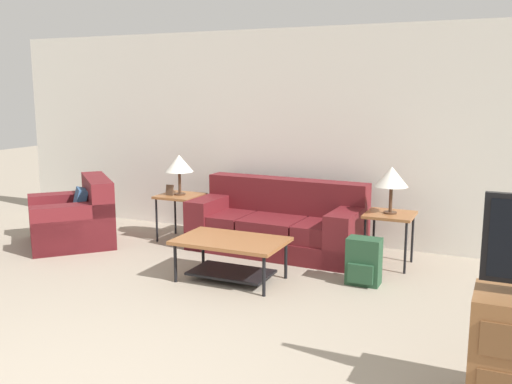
{
  "coord_description": "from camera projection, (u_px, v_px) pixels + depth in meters",
  "views": [
    {
      "loc": [
        2.41,
        -2.17,
        1.88
      ],
      "look_at": [
        -0.03,
        3.23,
        0.8
      ],
      "focal_mm": 40.0,
      "sensor_mm": 36.0,
      "label": 1
    }
  ],
  "objects": [
    {
      "name": "wall_back",
      "position": [
        300.0,
        136.0,
        7.04
      ],
      "size": [
        8.61,
        0.06,
        2.6
      ],
      "color": "silver",
      "rests_on": "ground_plane"
    },
    {
      "name": "side_table_left",
      "position": [
        180.0,
        200.0,
        7.11
      ],
      "size": [
        0.5,
        0.51,
        0.57
      ],
      "color": "#935B33",
      "rests_on": "ground_plane"
    },
    {
      "name": "couch",
      "position": [
        278.0,
        226.0,
        6.65
      ],
      "size": [
        2.02,
        0.93,
        0.82
      ],
      "color": "maroon",
      "rests_on": "ground_plane"
    },
    {
      "name": "backpack",
      "position": [
        364.0,
        262.0,
        5.51
      ],
      "size": [
        0.32,
        0.28,
        0.46
      ],
      "color": "#23472D",
      "rests_on": "ground_plane"
    },
    {
      "name": "coffee_table",
      "position": [
        231.0,
        250.0,
        5.61
      ],
      "size": [
        1.07,
        0.67,
        0.42
      ],
      "color": "#935B33",
      "rests_on": "ground_plane"
    },
    {
      "name": "table_lamp_left",
      "position": [
        179.0,
        164.0,
        7.03
      ],
      "size": [
        0.35,
        0.35,
        0.5
      ],
      "color": "#472D1E",
      "rests_on": "side_table_left"
    },
    {
      "name": "side_table_right",
      "position": [
        390.0,
        219.0,
        6.05
      ],
      "size": [
        0.5,
        0.51,
        0.57
      ],
      "color": "#935B33",
      "rests_on": "ground_plane"
    },
    {
      "name": "table_lamp_right",
      "position": [
        392.0,
        177.0,
        5.97
      ],
      "size": [
        0.35,
        0.35,
        0.5
      ],
      "color": "#472D1E",
      "rests_on": "side_table_right"
    },
    {
      "name": "picture_frame",
      "position": [
        170.0,
        190.0,
        7.06
      ],
      "size": [
        0.1,
        0.04,
        0.13
      ],
      "color": "#4C3828",
      "rests_on": "side_table_left"
    },
    {
      "name": "armchair",
      "position": [
        75.0,
        220.0,
        6.99
      ],
      "size": [
        1.42,
        1.41,
        0.8
      ],
      "color": "maroon",
      "rests_on": "ground_plane"
    }
  ]
}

